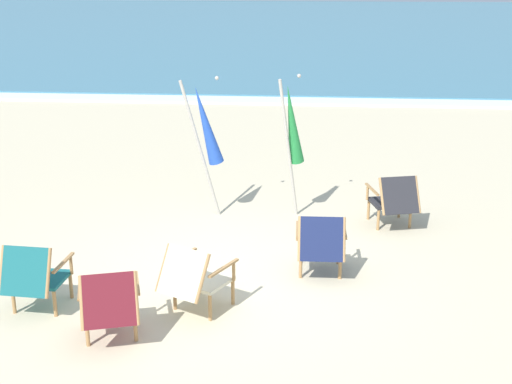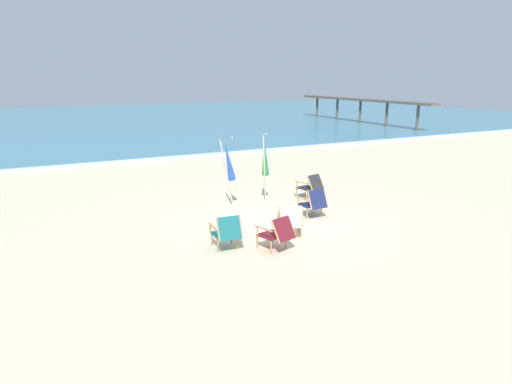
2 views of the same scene
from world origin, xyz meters
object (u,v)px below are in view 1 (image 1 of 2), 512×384
object	(u,v)px
beach_chair_front_left	(34,276)
beach_chair_mid_center	(110,303)
beach_chair_back_right	(194,277)
umbrella_furled_green	(292,126)
beach_chair_back_left	(321,243)
beach_chair_far_center	(394,199)
umbrella_furled_blue	(206,127)

from	to	relation	value
beach_chair_front_left	beach_chair_mid_center	bearing A→B (deg)	-28.80
beach_chair_mid_center	beach_chair_back_right	world-z (taller)	beach_chair_back_right
umbrella_furled_green	beach_chair_back_right	bearing A→B (deg)	-106.81
beach_chair_back_left	beach_chair_far_center	xyz separation A→B (m)	(1.03, 1.68, -0.00)
beach_chair_mid_center	beach_chair_front_left	size ratio (longest dim) A/B	1.09
beach_chair_mid_center	beach_chair_back_left	xyz separation A→B (m)	(2.08, 1.68, 0.00)
beach_chair_back_left	beach_chair_mid_center	bearing A→B (deg)	-141.04
beach_chair_mid_center	beach_chair_far_center	world-z (taller)	beach_chair_far_center
umbrella_furled_green	beach_chair_far_center	bearing A→B (deg)	-13.04
beach_chair_back_right	beach_chair_front_left	xyz separation A→B (m)	(-1.70, -0.11, 0.01)
beach_chair_front_left	beach_chair_far_center	world-z (taller)	beach_chair_front_left
beach_chair_back_right	umbrella_furled_blue	size ratio (longest dim) A/B	0.45
beach_chair_front_left	beach_chair_back_left	bearing A→B (deg)	20.65
umbrella_furled_blue	beach_chair_back_left	bearing A→B (deg)	-49.83
umbrella_furled_green	beach_chair_front_left	bearing A→B (deg)	-129.64
beach_chair_front_left	umbrella_furled_green	size ratio (longest dim) A/B	0.39
umbrella_furled_green	umbrella_furled_blue	distance (m)	1.22
beach_chair_back_left	umbrella_furled_green	xyz separation A→B (m)	(-0.42, 2.02, 0.94)
beach_chair_front_left	umbrella_furled_blue	world-z (taller)	umbrella_furled_blue
beach_chair_front_left	umbrella_furled_green	bearing A→B (deg)	50.36
beach_chair_front_left	beach_chair_back_right	bearing A→B (deg)	3.86
beach_chair_mid_center	beach_chair_back_left	distance (m)	2.67
beach_chair_far_center	umbrella_furled_blue	world-z (taller)	umbrella_furled_blue
umbrella_furled_green	beach_chair_back_left	bearing A→B (deg)	-78.17
beach_chair_back_left	umbrella_furled_green	distance (m)	2.27
beach_chair_back_right	umbrella_furled_blue	bearing A→B (deg)	95.71
umbrella_furled_green	umbrella_furled_blue	xyz separation A→B (m)	(-1.22, -0.07, -0.02)
umbrella_furled_green	umbrella_furled_blue	bearing A→B (deg)	-176.58
beach_chair_mid_center	beach_chair_front_left	xyz separation A→B (m)	(-0.97, 0.53, 0.01)
beach_chair_far_center	umbrella_furled_blue	size ratio (longest dim) A/B	0.42
beach_chair_far_center	beach_chair_front_left	bearing A→B (deg)	-145.23
beach_chair_far_center	umbrella_furled_green	world-z (taller)	umbrella_furled_green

